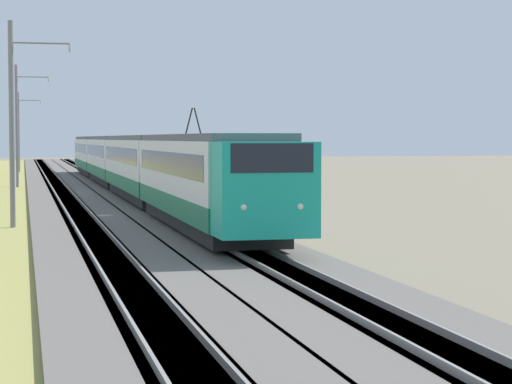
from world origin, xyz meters
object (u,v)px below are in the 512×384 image
object	(u,v)px
catenary_mast_mid	(13,122)
catenary_mast_far	(17,125)
passenger_train	(127,160)
catenary_mast_distant	(19,131)

from	to	relation	value
catenary_mast_mid	catenary_mast_far	distance (m)	35.08
passenger_train	catenary_mast_far	world-z (taller)	catenary_mast_far
passenger_train	catenary_mast_distant	distance (m)	46.68
passenger_train	catenary_mast_mid	xyz separation A→B (m)	(-24.07, 7.14, 2.11)
catenary_mast_far	catenary_mast_distant	xyz separation A→B (m)	(35.07, -0.00, -0.24)
catenary_mast_far	catenary_mast_distant	size ratio (longest dim) A/B	1.05
catenary_mast_mid	catenary_mast_distant	bearing A→B (deg)	0.00
passenger_train	catenary_mast_mid	world-z (taller)	catenary_mast_mid
passenger_train	catenary_mast_far	xyz separation A→B (m)	(11.01, 7.15, 2.45)
catenary_mast_far	catenary_mast_distant	world-z (taller)	catenary_mast_far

